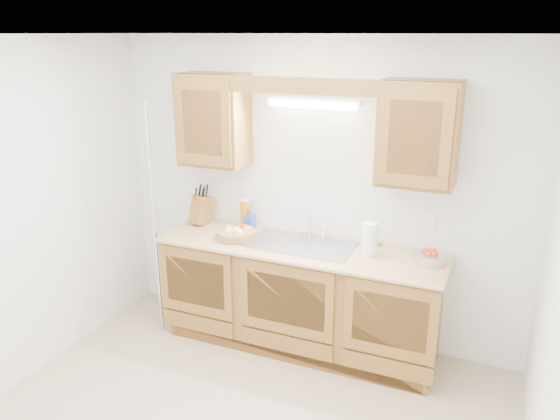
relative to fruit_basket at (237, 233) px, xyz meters
The scene contains 17 objects.
room 1.29m from the fruit_basket, 64.57° to the right, with size 3.52×3.50×2.50m.
base_cabinets 0.74m from the fruit_basket, ahead, with size 2.20×0.60×0.86m, color olive.
countertop 0.55m from the fruit_basket, ahead, with size 2.30×0.63×0.04m, color tan.
upper_cabinet_left 0.95m from the fruit_basket, 145.56° to the left, with size 0.55×0.33×0.75m, color olive.
upper_cabinet_right 1.64m from the fruit_basket, ahead, with size 0.55×0.33×0.75m, color olive.
valance 1.31m from the fruit_basket, ahead, with size 2.20×0.05×0.12m, color olive.
fluorescent_fixture 1.22m from the fruit_basket, 27.46° to the left, with size 0.76×0.08×0.08m.
sink 0.56m from the fruit_basket, ahead, with size 0.84×0.46×0.36m.
wire_shelf_pole 0.69m from the fruit_basket, 163.04° to the right, with size 0.03×0.03×2.00m, color silver.
outlet_plate 1.55m from the fruit_basket, 13.43° to the left, with size 0.08×0.01×0.12m, color white.
fruit_basket is the anchor object (origin of this frame).
knife_block 0.50m from the fruit_basket, 156.11° to the left, with size 0.18×0.23×0.36m.
orange_canister 0.29m from the fruit_basket, 101.40° to the left, with size 0.10×0.10×0.25m.
soap_bottle 0.25m from the fruit_basket, 89.97° to the left, with size 0.08×0.08×0.17m, color blue.
sponge 1.12m from the fruit_basket, 15.71° to the left, with size 0.10×0.06×0.02m.
paper_towel 1.09m from the fruit_basket, ahead, with size 0.14×0.14×0.29m.
apple_bowl 1.54m from the fruit_basket, ahead, with size 0.27×0.27×0.12m.
Camera 1 is at (1.43, -2.58, 2.51)m, focal length 35.00 mm.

